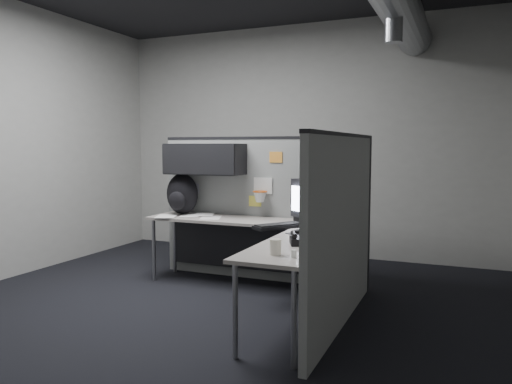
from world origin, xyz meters
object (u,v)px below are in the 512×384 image
at_px(monitor, 318,201).
at_px(desk, 260,236).
at_px(keyboard, 278,226).
at_px(backpack, 182,195).
at_px(phone, 301,240).

bearing_deg(monitor, desk, -165.23).
relative_size(keyboard, backpack, 1.05).
xyz_separation_m(monitor, backpack, (-1.68, 0.13, -0.01)).
bearing_deg(phone, desk, 117.07).
relative_size(desk, backpack, 4.86).
bearing_deg(backpack, desk, -6.50).
xyz_separation_m(desk, phone, (0.69, -0.80, 0.15)).
distance_m(keyboard, phone, 0.81).
xyz_separation_m(desk, monitor, (0.54, 0.23, 0.36)).
distance_m(desk, phone, 1.07).
distance_m(monitor, phone, 1.07).
bearing_deg(keyboard, monitor, 41.89).
height_order(desk, keyboard, keyboard).
xyz_separation_m(desk, backpack, (-1.14, 0.36, 0.35)).
xyz_separation_m(desk, keyboard, (0.24, -0.13, 0.14)).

